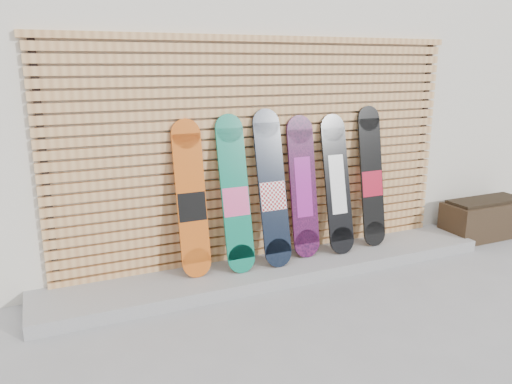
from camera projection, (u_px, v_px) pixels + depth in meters
ground at (325, 300)px, 4.44m from camera, size 80.00×80.00×0.00m
building at (232, 80)px, 7.28m from camera, size 12.00×5.00×3.60m
concrete_step at (277, 268)px, 4.97m from camera, size 4.60×0.70×0.12m
slat_wall at (265, 150)px, 4.94m from camera, size 4.26×0.08×2.29m
planter_box at (484, 218)px, 6.00m from camera, size 1.05×0.44×0.47m
snowboard_0 at (191, 200)px, 4.56m from camera, size 0.27×0.29×1.44m
snowboard_1 at (235, 195)px, 4.68m from camera, size 0.27×0.37×1.47m
snowboard_2 at (272, 189)px, 4.82m from camera, size 0.28×0.39×1.50m
snowboard_3 at (303, 187)px, 5.02m from camera, size 0.29×0.28×1.42m
snowboard_4 at (337, 184)px, 5.15m from camera, size 0.28×0.35×1.42m
snowboard_5 at (372, 178)px, 5.34m from camera, size 0.27×0.29×1.49m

